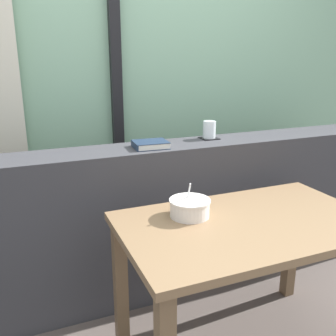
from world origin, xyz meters
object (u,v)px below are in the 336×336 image
Objects in this scene: coaster_square at (209,138)px; soup_bowl at (190,208)px; juice_glass at (209,130)px; breakfast_table at (247,243)px; closed_book at (150,144)px.

coaster_square is 0.69m from soup_bowl.
coaster_square is 0.99× the size of juice_glass.
coaster_square is at bearing 0.00° from juice_glass.
juice_glass reaches higher than coaster_square.
juice_glass is at bearing 76.30° from breakfast_table.
juice_glass is 0.53× the size of closed_book.
breakfast_table is 6.06× the size of soup_bowl.
coaster_square is at bearing 54.65° from soup_bowl.
closed_book is at bearing -168.69° from juice_glass.
soup_bowl is (-0.22, 0.14, 0.15)m from breakfast_table.
soup_bowl is at bearing -125.35° from juice_glass.
closed_book is 1.03× the size of soup_bowl.
breakfast_table is 0.78m from coaster_square.
closed_book reaches higher than breakfast_table.
breakfast_table is 11.09× the size of juice_glass.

